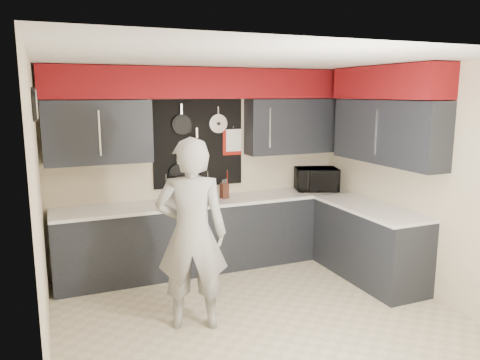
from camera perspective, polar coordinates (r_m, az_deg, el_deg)
name	(u,v)px	position (r m, az deg, el deg)	size (l,w,h in m)	color
ground	(255,313)	(5.11, 1.89, -15.94)	(4.00, 4.00, 0.00)	beige
back_wall_assembly	(205,114)	(6.07, -4.24, 7.99)	(4.00, 0.36, 2.60)	beige
right_wall_assembly	(390,122)	(5.81, 17.87, 6.73)	(0.36, 3.50, 2.60)	beige
left_wall_assembly	(40,207)	(4.28, -23.23, -3.08)	(0.05, 3.50, 2.60)	beige
base_cabinets	(254,236)	(6.08, 1.71, -6.87)	(3.95, 2.20, 0.92)	black
microwave	(316,179)	(6.69, 9.29, 0.09)	(0.58, 0.39, 0.32)	black
knife_block	(224,191)	(6.12, -1.92, -1.32)	(0.09, 0.09, 0.20)	#3D1B13
utensil_crock	(200,194)	(6.06, -4.91, -1.72)	(0.11, 0.11, 0.15)	white
coffee_maker	(185,189)	(5.94, -6.67, -1.11)	(0.21, 0.24, 0.32)	black
person	(192,234)	(4.55, -5.90, -6.61)	(0.69, 0.45, 1.88)	#9A9B98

